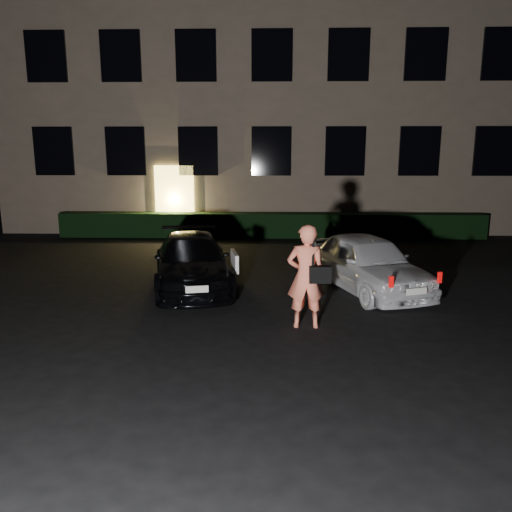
{
  "coord_description": "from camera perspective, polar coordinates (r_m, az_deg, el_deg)",
  "views": [
    {
      "loc": [
        -0.04,
        -7.09,
        3.02
      ],
      "look_at": [
        -0.3,
        2.0,
        1.1
      ],
      "focal_mm": 35.0,
      "sensor_mm": 36.0,
      "label": 1
    }
  ],
  "objects": [
    {
      "name": "building",
      "position": [
        22.28,
        1.79,
        19.63
      ],
      "size": [
        20.0,
        8.11,
        12.0
      ],
      "color": "#726351",
      "rests_on": "ground"
    },
    {
      "name": "hedge",
      "position": [
        17.78,
        1.72,
        3.55
      ],
      "size": [
        15.0,
        0.7,
        0.85
      ],
      "primitive_type": "cube",
      "color": "black",
      "rests_on": "ground"
    },
    {
      "name": "man",
      "position": [
        8.6,
        5.79,
        -2.32
      ],
      "size": [
        0.75,
        0.45,
        1.81
      ],
      "rotation": [
        0.0,
        0.0,
        3.16
      ],
      "color": "#FF7A5C",
      "rests_on": "ground"
    },
    {
      "name": "ground",
      "position": [
        7.71,
        1.82,
        -11.14
      ],
      "size": [
        80.0,
        80.0,
        0.0
      ],
      "primitive_type": "plane",
      "color": "black",
      "rests_on": "ground"
    },
    {
      "name": "hatch",
      "position": [
        11.14,
        12.61,
        -0.76
      ],
      "size": [
        2.61,
        3.96,
        1.25
      ],
      "rotation": [
        0.0,
        0.0,
        0.33
      ],
      "color": "white",
      "rests_on": "ground"
    },
    {
      "name": "sedan",
      "position": [
        11.31,
        -7.32,
        -0.61
      ],
      "size": [
        2.38,
        4.24,
        1.16
      ],
      "rotation": [
        0.0,
        0.0,
        0.2
      ],
      "color": "black",
      "rests_on": "ground"
    }
  ]
}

